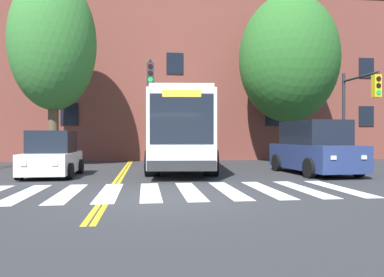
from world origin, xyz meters
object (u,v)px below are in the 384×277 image
traffic_light_near_corner (357,102)px  car_silver_behind_bus (173,147)px  street_tree_curbside_large (288,59)px  city_bus (182,131)px  street_tree_curbside_small (53,43)px  traffic_light_overhead (151,94)px  car_navy_far_lane (314,149)px  car_white_near_lane (52,156)px

traffic_light_near_corner → car_silver_behind_bus: bearing=127.4°
car_silver_behind_bus → street_tree_curbside_large: bearing=-47.1°
city_bus → street_tree_curbside_small: 8.32m
traffic_light_near_corner → traffic_light_overhead: 10.21m
car_navy_far_lane → traffic_light_near_corner: size_ratio=1.03×
street_tree_curbside_large → street_tree_curbside_small: bearing=-176.7°
city_bus → car_white_near_lane: (-5.35, -2.77, -1.02)m
traffic_light_near_corner → street_tree_curbside_small: street_tree_curbside_small is taller
city_bus → street_tree_curbside_small: bearing=160.5°
car_silver_behind_bus → car_navy_far_lane: bearing=-68.5°
car_white_near_lane → street_tree_curbside_large: bearing=26.1°
car_white_near_lane → traffic_light_near_corner: 14.16m
car_navy_far_lane → car_silver_behind_bus: 13.82m
street_tree_curbside_small → car_white_near_lane: bearing=-77.0°
car_white_near_lane → car_navy_far_lane: car_navy_far_lane is taller
car_silver_behind_bus → street_tree_curbside_large: 10.68m
street_tree_curbside_large → car_white_near_lane: bearing=-153.9°
traffic_light_overhead → street_tree_curbside_large: street_tree_curbside_large is taller
car_silver_behind_bus → city_bus: bearing=-91.4°
car_silver_behind_bus → street_tree_curbside_small: bearing=-131.8°
traffic_light_overhead → city_bus: bearing=-41.3°
car_silver_behind_bus → traffic_light_near_corner: size_ratio=1.03×
car_navy_far_lane → car_white_near_lane: bearing=178.7°
traffic_light_overhead → street_tree_curbside_small: size_ratio=0.56×
traffic_light_near_corner → street_tree_curbside_large: bearing=115.7°
city_bus → car_white_near_lane: city_bus is taller
traffic_light_overhead → traffic_light_near_corner: bearing=-12.6°
city_bus → car_silver_behind_bus: bearing=88.6°
traffic_light_near_corner → city_bus: bearing=173.7°
car_white_near_lane → car_navy_far_lane: bearing=-1.3°
car_navy_far_lane → car_silver_behind_bus: (-5.08, 12.86, -0.22)m
car_navy_far_lane → car_silver_behind_bus: size_ratio=1.00×
city_bus → street_tree_curbside_small: street_tree_curbside_small is taller
car_navy_far_lane → car_silver_behind_bus: bearing=111.5°
car_white_near_lane → street_tree_curbside_small: street_tree_curbside_small is taller
street_tree_curbside_large → street_tree_curbside_small: size_ratio=0.98×
car_white_near_lane → traffic_light_near_corner: size_ratio=0.76×
city_bus → car_navy_far_lane: bearing=-29.5°
car_silver_behind_bus → street_tree_curbside_large: (6.32, -6.80, 5.28)m
car_white_near_lane → car_silver_behind_bus: (5.58, 12.62, 0.01)m
street_tree_curbside_large → traffic_light_overhead: bearing=-167.6°
city_bus → car_navy_far_lane: 6.15m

